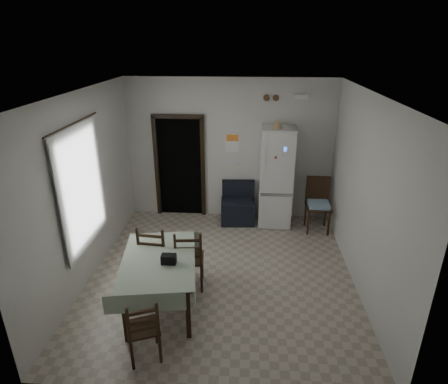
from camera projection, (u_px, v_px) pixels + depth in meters
name	position (u px, v px, depth m)	size (l,w,h in m)	color
ground	(222.00, 274.00, 6.15)	(4.50, 4.50, 0.00)	#A89C89
ceiling	(221.00, 93.00, 5.03)	(4.20, 4.50, 0.02)	white
wall_back	(230.00, 150.00, 7.66)	(4.20, 0.02, 2.90)	silver
wall_front	(204.00, 284.00, 3.52)	(4.20, 0.02, 2.90)	silver
wall_left	(85.00, 189.00, 5.72)	(0.02, 4.50, 2.90)	silver
wall_right	(365.00, 196.00, 5.46)	(0.02, 4.50, 2.90)	silver
doorway	(182.00, 164.00, 8.07)	(1.06, 0.52, 2.22)	black
window_recess	(75.00, 187.00, 5.50)	(0.10, 1.20, 1.60)	silver
curtain	(83.00, 188.00, 5.50)	(0.02, 1.45, 1.85)	beige
curtain_rod	(73.00, 124.00, 5.13)	(0.02, 0.02, 1.60)	black
calendar	(232.00, 142.00, 7.58)	(0.28, 0.02, 0.40)	white
calendar_image	(232.00, 138.00, 7.54)	(0.24, 0.01, 0.14)	orange
light_switch	(237.00, 167.00, 7.78)	(0.08, 0.02, 0.12)	beige
vent_left	(266.00, 98.00, 7.19)	(0.12, 0.12, 0.03)	brown
vent_right	(276.00, 98.00, 7.18)	(0.12, 0.12, 0.03)	brown
emergency_light	(301.00, 97.00, 7.12)	(0.25, 0.07, 0.09)	white
fridge	(276.00, 177.00, 7.48)	(0.65, 0.65, 2.02)	silver
tan_cone	(278.00, 123.00, 7.00)	(0.22, 0.22, 0.18)	tan
navy_seat	(238.00, 203.00, 7.75)	(0.68, 0.66, 0.82)	black
corner_chair	(318.00, 206.00, 7.33)	(0.47, 0.47, 1.08)	black
dining_table	(160.00, 283.00, 5.27)	(0.99, 1.50, 0.78)	#95A68E
black_bag	(169.00, 259.00, 5.01)	(0.20, 0.12, 0.13)	black
dining_chair_far_left	(156.00, 254.00, 5.74)	(0.45, 0.45, 1.04)	black
dining_chair_far_right	(189.00, 258.00, 5.68)	(0.43, 0.43, 1.00)	black
dining_chair_near_head	(143.00, 327.00, 4.41)	(0.38, 0.38, 0.88)	black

